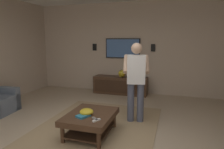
{
  "coord_description": "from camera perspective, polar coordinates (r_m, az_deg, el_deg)",
  "views": [
    {
      "loc": [
        -3.0,
        -1.28,
        1.69
      ],
      "look_at": [
        1.3,
        0.07,
        0.92
      ],
      "focal_mm": 32.26,
      "sensor_mm": 36.0,
      "label": 1
    }
  ],
  "objects": [
    {
      "name": "area_rug",
      "position": [
        3.99,
        -4.89,
        -15.32
      ],
      "size": [
        3.12,
        2.26,
        0.01
      ],
      "primitive_type": "cube",
      "color": "#9E8460",
      "rests_on": "ground"
    },
    {
      "name": "coffee_table",
      "position": [
        3.71,
        -6.15,
        -12.49
      ],
      "size": [
        1.0,
        0.8,
        0.4
      ],
      "color": "#422B1C",
      "rests_on": "ground"
    },
    {
      "name": "media_console",
      "position": [
        6.4,
        2.4,
        -3.08
      ],
      "size": [
        0.45,
        1.7,
        0.55
      ],
      "rotation": [
        0.0,
        0.0,
        3.14
      ],
      "color": "#422B1C",
      "rests_on": "ground"
    },
    {
      "name": "remote_white",
      "position": [
        3.35,
        -4.44,
        -12.8
      ],
      "size": [
        0.15,
        0.11,
        0.02
      ],
      "primitive_type": "cube",
      "rotation": [
        0.0,
        0.0,
        5.81
      ],
      "color": "white",
      "rests_on": "coffee_table"
    },
    {
      "name": "bowl",
      "position": [
        3.61,
        -7.23,
        -10.44
      ],
      "size": [
        0.24,
        0.24,
        0.11
      ],
      "primitive_type": "ellipsoid",
      "color": "gold",
      "rests_on": "coffee_table"
    },
    {
      "name": "book",
      "position": [
        3.54,
        -8.17,
        -11.52
      ],
      "size": [
        0.27,
        0.24,
        0.04
      ],
      "primitive_type": "cube",
      "rotation": [
        0.0,
        0.0,
        5.87
      ],
      "color": "teal",
      "rests_on": "coffee_table"
    },
    {
      "name": "wall_speaker_right",
      "position": [
        6.8,
        -4.96,
        7.74
      ],
      "size": [
        0.06,
        0.12,
        0.22
      ],
      "primitive_type": "cube",
      "color": "black"
    },
    {
      "name": "wall_back_tv",
      "position": [
        6.5,
        6.05,
        7.37
      ],
      "size": [
        0.1,
        6.66,
        2.86
      ],
      "primitive_type": "cube",
      "color": "#BCA893",
      "rests_on": "ground"
    },
    {
      "name": "tv",
      "position": [
        6.48,
        3.03,
        7.42
      ],
      "size": [
        0.05,
        1.12,
        0.63
      ],
      "rotation": [
        0.0,
        0.0,
        3.14
      ],
      "color": "black"
    },
    {
      "name": "vase_round",
      "position": [
        6.29,
        2.81,
        0.27
      ],
      "size": [
        0.22,
        0.22,
        0.22
      ],
      "primitive_type": "sphere",
      "color": "gold",
      "rests_on": "media_console"
    },
    {
      "name": "remote_black",
      "position": [
        3.79,
        -7.82,
        -10.12
      ],
      "size": [
        0.06,
        0.15,
        0.02
      ],
      "primitive_type": "cube",
      "rotation": [
        0.0,
        0.0,
        1.65
      ],
      "color": "black",
      "rests_on": "coffee_table"
    },
    {
      "name": "ground_plane",
      "position": [
        3.68,
        -5.3,
        -17.73
      ],
      "size": [
        7.95,
        7.95,
        0.0
      ],
      "primitive_type": "plane",
      "color": "tan"
    },
    {
      "name": "wall_speaker_left",
      "position": [
        6.33,
        11.55,
        7.45
      ],
      "size": [
        0.06,
        0.12,
        0.22
      ],
      "primitive_type": "cube",
      "color": "black"
    },
    {
      "name": "remote_grey",
      "position": [
        3.4,
        -4.86,
        -12.43
      ],
      "size": [
        0.13,
        0.14,
        0.02
      ],
      "primitive_type": "cube",
      "rotation": [
        0.0,
        0.0,
        4.03
      ],
      "color": "slate",
      "rests_on": "coffee_table"
    },
    {
      "name": "person_standing",
      "position": [
        4.13,
        6.83,
        -0.94
      ],
      "size": [
        0.6,
        0.61,
        1.64
      ],
      "rotation": [
        0.0,
        0.0,
        0.19
      ],
      "color": "#4C5166",
      "rests_on": "ground"
    }
  ]
}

